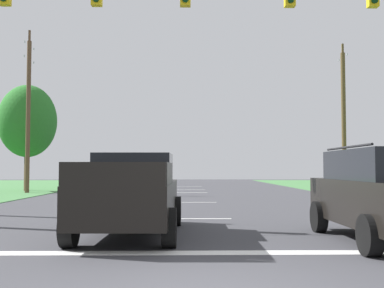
{
  "coord_description": "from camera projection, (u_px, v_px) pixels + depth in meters",
  "views": [
    {
      "loc": [
        -0.21,
        -5.89,
        1.59
      ],
      "look_at": [
        0.05,
        11.45,
        2.46
      ],
      "focal_mm": 44.73,
      "sensor_mm": 36.0,
      "label": 1
    }
  ],
  "objects": [
    {
      "name": "stop_bar_stripe",
      "position": [
        196.0,
        253.0,
        8.94
      ],
      "size": [
        16.11,
        0.45,
        0.01
      ],
      "primitive_type": "cube",
      "color": "white",
      "rests_on": "ground"
    },
    {
      "name": "lane_dash_0",
      "position": [
        191.0,
        219.0,
        14.93
      ],
      "size": [
        2.5,
        0.15,
        0.01
      ],
      "primitive_type": "cube",
      "rotation": [
        0.0,
        0.0,
        1.57
      ],
      "color": "white",
      "rests_on": "ground"
    },
    {
      "name": "lane_dash_1",
      "position": [
        189.0,
        202.0,
        22.04
      ],
      "size": [
        2.5,
        0.15,
        0.01
      ],
      "primitive_type": "cube",
      "rotation": [
        0.0,
        0.0,
        1.57
      ],
      "color": "white",
      "rests_on": "ground"
    },
    {
      "name": "lane_dash_2",
      "position": [
        188.0,
        193.0,
        30.71
      ],
      "size": [
        2.5,
        0.15,
        0.01
      ],
      "primitive_type": "cube",
      "rotation": [
        0.0,
        0.0,
        1.57
      ],
      "color": "white",
      "rests_on": "ground"
    },
    {
      "name": "lane_dash_3",
      "position": [
        188.0,
        190.0,
        34.69
      ],
      "size": [
        2.5,
        0.15,
        0.01
      ],
      "primitive_type": "cube",
      "rotation": [
        0.0,
        0.0,
        1.57
      ],
      "color": "white",
      "rests_on": "ground"
    },
    {
      "name": "lane_dash_4",
      "position": [
        187.0,
        186.0,
        41.0
      ],
      "size": [
        2.5,
        0.15,
        0.01
      ],
      "primitive_type": "cube",
      "rotation": [
        0.0,
        0.0,
        1.57
      ],
      "color": "white",
      "rests_on": "ground"
    },
    {
      "name": "overhead_signal_span",
      "position": [
        188.0,
        62.0,
        14.46
      ],
      "size": [
        18.97,
        0.31,
        8.43
      ],
      "color": "#4D402B",
      "rests_on": "ground"
    },
    {
      "name": "pickup_truck",
      "position": [
        132.0,
        194.0,
        11.47
      ],
      "size": [
        2.35,
        5.43,
        1.95
      ],
      "color": "black",
      "rests_on": "ground"
    },
    {
      "name": "utility_pole_far_right",
      "position": [
        344.0,
        120.0,
        30.43
      ],
      "size": [
        0.28,
        1.67,
        9.56
      ],
      "color": "brown",
      "rests_on": "ground"
    },
    {
      "name": "utility_pole_far_left",
      "position": [
        28.0,
        111.0,
        30.29
      ],
      "size": [
        0.27,
        1.93,
        10.39
      ],
      "color": "brown",
      "rests_on": "ground"
    },
    {
      "name": "tree_roadside_far_right",
      "position": [
        28.0,
        121.0,
        32.88
      ],
      "size": [
        3.95,
        3.95,
        7.3
      ],
      "color": "brown",
      "rests_on": "ground"
    }
  ]
}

